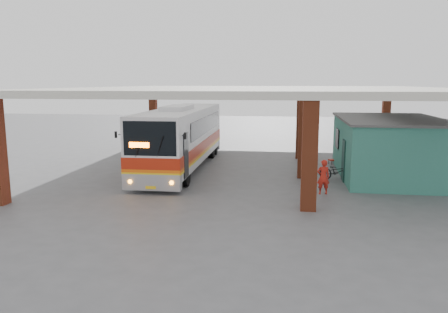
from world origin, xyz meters
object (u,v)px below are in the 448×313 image
motorcycle (338,171)px  red_chair (335,157)px  pedestrian (323,177)px  coach_bus (182,137)px

motorcycle → red_chair: 4.82m
pedestrian → coach_bus: bearing=-42.9°
motorcycle → pedestrian: size_ratio=1.21×
motorcycle → red_chair: bearing=18.1°
motorcycle → pedestrian: (-0.94, -2.79, 0.29)m
coach_bus → motorcycle: 8.95m
coach_bus → motorcycle: size_ratio=6.74×
coach_bus → pedestrian: bearing=-33.7°
red_chair → coach_bus: bearing=172.5°
coach_bus → red_chair: 9.44m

